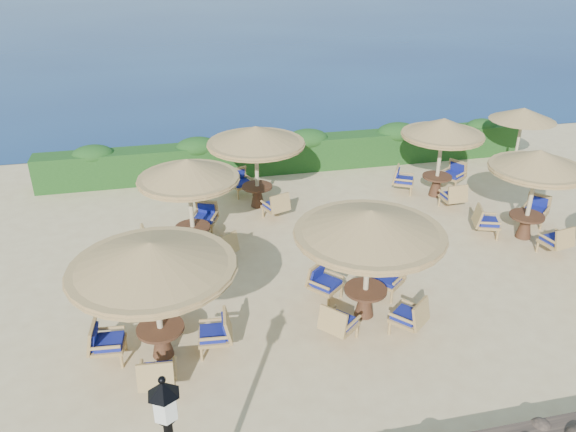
# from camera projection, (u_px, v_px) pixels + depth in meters

# --- Properties ---
(ground) EXTENTS (120.00, 120.00, 0.00)m
(ground) POSITION_uv_depth(u_px,v_px,m) (357.00, 269.00, 14.57)
(ground) COLOR beige
(ground) RESTS_ON ground
(sea) EXTENTS (160.00, 160.00, 0.00)m
(sea) POSITION_uv_depth(u_px,v_px,m) (188.00, 2.00, 75.74)
(sea) COLOR navy
(sea) RESTS_ON ground
(hedge) EXTENTS (18.00, 0.90, 1.20)m
(hedge) POSITION_uv_depth(u_px,v_px,m) (294.00, 154.00, 20.59)
(hedge) COLOR #163F14
(hedge) RESTS_ON ground
(extra_parasol) EXTENTS (2.30, 2.30, 2.41)m
(extra_parasol) POSITION_uv_depth(u_px,v_px,m) (523.00, 114.00, 19.68)
(extra_parasol) COLOR beige
(extra_parasol) RESTS_ON ground
(cafe_set_0) EXTENTS (3.26, 3.26, 2.65)m
(cafe_set_0) POSITION_uv_depth(u_px,v_px,m) (154.00, 276.00, 10.73)
(cafe_set_0) COLOR beige
(cafe_set_0) RESTS_ON ground
(cafe_set_1) EXTENTS (3.28, 3.28, 2.65)m
(cafe_set_1) POSITION_uv_depth(u_px,v_px,m) (369.00, 241.00, 11.96)
(cafe_set_1) COLOR beige
(cafe_set_1) RESTS_ON ground
(cafe_set_3) EXTENTS (2.78, 2.77, 2.65)m
(cafe_set_3) POSITION_uv_depth(u_px,v_px,m) (189.00, 187.00, 14.68)
(cafe_set_3) COLOR beige
(cafe_set_3) RESTS_ON ground
(cafe_set_4) EXTENTS (3.02, 3.02, 2.65)m
(cafe_set_4) POSITION_uv_depth(u_px,v_px,m) (256.00, 145.00, 17.11)
(cafe_set_4) COLOR beige
(cafe_set_4) RESTS_ON ground
(cafe_set_5) EXTENTS (2.77, 2.73, 2.65)m
(cafe_set_5) POSITION_uv_depth(u_px,v_px,m) (442.00, 142.00, 17.93)
(cafe_set_5) COLOR beige
(cafe_set_5) RESTS_ON ground
(cafe_set_6) EXTENTS (2.74, 2.74, 2.65)m
(cafe_set_6) POSITION_uv_depth(u_px,v_px,m) (535.00, 177.00, 15.31)
(cafe_set_6) COLOR beige
(cafe_set_6) RESTS_ON ground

